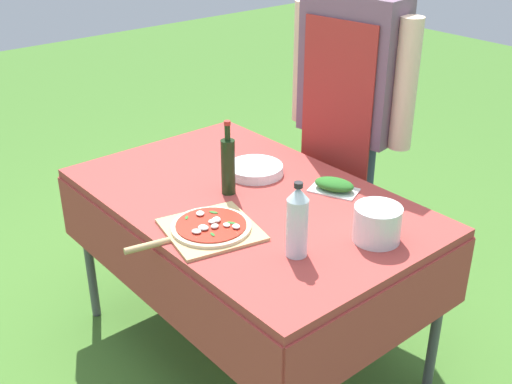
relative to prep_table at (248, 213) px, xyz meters
name	(u,v)px	position (x,y,z in m)	size (l,w,h in m)	color
ground_plane	(249,348)	(0.00, 0.00, -0.70)	(12.00, 12.00, 0.00)	#477A2D
prep_table	(248,213)	(0.00, 0.00, 0.00)	(1.48, 0.96, 0.78)	#A83D38
person_cook	(349,102)	(-0.09, 0.67, 0.30)	(0.63, 0.27, 1.70)	#333D56
pizza_on_peel	(209,228)	(0.12, -0.28, 0.09)	(0.38, 0.51, 0.05)	tan
oil_bottle	(228,165)	(-0.08, -0.04, 0.20)	(0.06, 0.06, 0.31)	black
water_bottle	(297,221)	(0.44, -0.15, 0.20)	(0.07, 0.07, 0.27)	silver
herb_container	(334,185)	(0.19, 0.30, 0.10)	(0.22, 0.18, 0.05)	silver
mixing_tub	(377,224)	(0.55, 0.13, 0.14)	(0.17, 0.17, 0.13)	silver
plate_stack	(255,169)	(-0.15, 0.16, 0.09)	(0.25, 0.25, 0.04)	white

